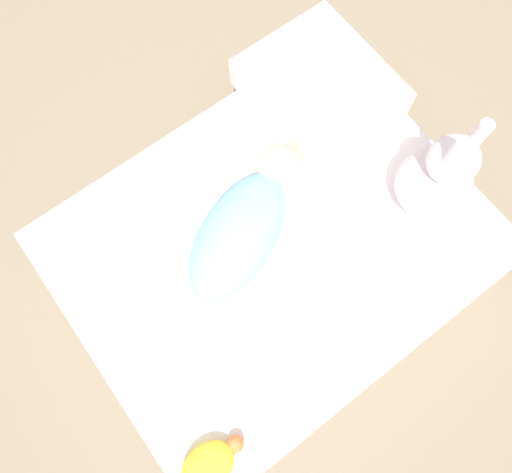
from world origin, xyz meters
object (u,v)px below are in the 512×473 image
at_px(pillow, 319,89).
at_px(bunny_plush, 437,179).
at_px(swaddled_baby, 244,225).
at_px(turtle_plush, 210,465).

relative_size(pillow, bunny_plush, 1.10).
xyz_separation_m(pillow, bunny_plush, (0.03, -0.42, 0.07)).
relative_size(swaddled_baby, pillow, 1.20).
distance_m(swaddled_baby, turtle_plush, 0.58).
distance_m(pillow, bunny_plush, 0.42).
height_order(pillow, bunny_plush, bunny_plush).
bearing_deg(swaddled_baby, pillow, 1.08).
distance_m(swaddled_baby, pillow, 0.46).
bearing_deg(turtle_plush, bunny_plush, 13.24).
height_order(swaddled_baby, pillow, swaddled_baby).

